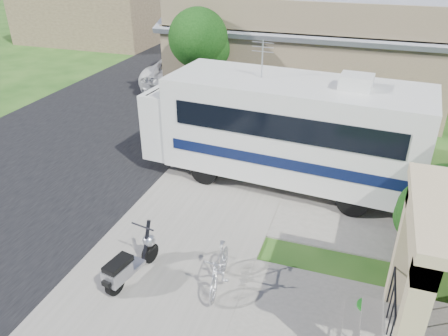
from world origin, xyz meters
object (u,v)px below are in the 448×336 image
(shrub, at_px, (440,211))
(pickup_truck, at_px, (187,67))
(motorhome, at_px, (283,127))
(garden_hose, at_px, (366,309))
(scooter, at_px, (129,264))
(bicycle, at_px, (219,270))
(van, at_px, (223,43))

(shrub, relative_size, pickup_truck, 0.39)
(motorhome, bearing_deg, garden_hose, -54.99)
(garden_hose, bearing_deg, motorhome, 120.44)
(scooter, bearing_deg, pickup_truck, 118.79)
(pickup_truck, distance_m, garden_hose, 16.90)
(scooter, distance_m, pickup_truck, 15.22)
(motorhome, relative_size, scooter, 4.93)
(scooter, xyz_separation_m, bicycle, (1.98, 0.47, -0.01))
(garden_hose, bearing_deg, van, 116.49)
(shrub, height_order, bicycle, shrub)
(motorhome, relative_size, garden_hose, 21.34)
(bicycle, distance_m, pickup_truck, 15.52)
(bicycle, xyz_separation_m, pickup_truck, (-6.71, 13.99, 0.39))
(van, xyz_separation_m, garden_hose, (10.08, -20.23, -0.73))
(bicycle, distance_m, van, 21.66)
(shrub, xyz_separation_m, pickup_truck, (-11.24, 11.24, -0.40))
(pickup_truck, bearing_deg, scooter, 104.96)
(scooter, bearing_deg, shrub, 37.04)
(van, bearing_deg, garden_hose, -64.97)
(motorhome, bearing_deg, van, 119.71)
(motorhome, distance_m, shrub, 5.01)
(pickup_truck, relative_size, van, 1.13)
(motorhome, height_order, bicycle, motorhome)
(motorhome, height_order, shrub, motorhome)
(shrub, bearing_deg, pickup_truck, 135.01)
(scooter, height_order, pickup_truck, pickup_truck)
(bicycle, distance_m, garden_hose, 3.19)
(motorhome, xyz_separation_m, scooter, (-2.21, -5.73, -1.35))
(bicycle, height_order, garden_hose, bicycle)
(bicycle, xyz_separation_m, garden_hose, (3.15, 0.29, -0.41))
(garden_hose, bearing_deg, pickup_truck, 125.74)
(scooter, relative_size, garden_hose, 4.33)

